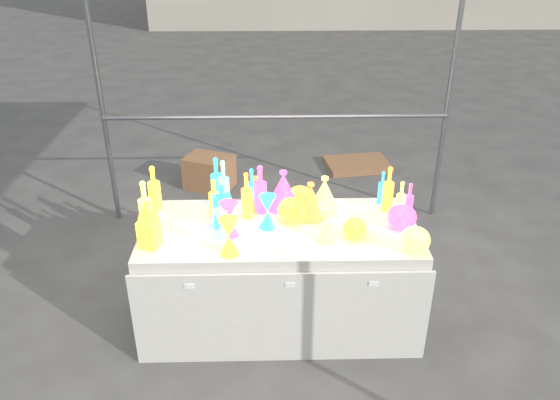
{
  "coord_description": "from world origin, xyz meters",
  "views": [
    {
      "loc": [
        -0.08,
        -3.07,
        2.55
      ],
      "look_at": [
        0.0,
        0.0,
        0.95
      ],
      "focal_mm": 35.0,
      "sensor_mm": 36.0,
      "label": 1
    }
  ],
  "objects_px": {
    "cardboard_box_closed": "(209,172)",
    "bottle_0": "(154,188)",
    "lampshade_0": "(257,192)",
    "display_table": "(280,275)",
    "globe_0": "(355,230)",
    "hourglass_0": "(229,237)",
    "decanter_0": "(148,227)"
  },
  "relations": [
    {
      "from": "bottle_0",
      "to": "globe_0",
      "type": "bearing_deg",
      "value": -17.47
    },
    {
      "from": "lampshade_0",
      "to": "display_table",
      "type": "bearing_deg",
      "value": -52.05
    },
    {
      "from": "cardboard_box_closed",
      "to": "decanter_0",
      "type": "height_order",
      "value": "decanter_0"
    },
    {
      "from": "hourglass_0",
      "to": "globe_0",
      "type": "xyz_separation_m",
      "value": [
        0.78,
        0.16,
        -0.06
      ]
    },
    {
      "from": "bottle_0",
      "to": "globe_0",
      "type": "distance_m",
      "value": 1.38
    },
    {
      "from": "hourglass_0",
      "to": "bottle_0",
      "type": "bearing_deg",
      "value": 133.05
    },
    {
      "from": "bottle_0",
      "to": "globe_0",
      "type": "xyz_separation_m",
      "value": [
        1.32,
        -0.41,
        -0.1
      ]
    },
    {
      "from": "display_table",
      "to": "lampshade_0",
      "type": "bearing_deg",
      "value": 118.07
    },
    {
      "from": "globe_0",
      "to": "bottle_0",
      "type": "bearing_deg",
      "value": 162.53
    },
    {
      "from": "hourglass_0",
      "to": "lampshade_0",
      "type": "bearing_deg",
      "value": 75.05
    },
    {
      "from": "cardboard_box_closed",
      "to": "hourglass_0",
      "type": "distance_m",
      "value": 2.58
    },
    {
      "from": "cardboard_box_closed",
      "to": "lampshade_0",
      "type": "height_order",
      "value": "lampshade_0"
    },
    {
      "from": "globe_0",
      "to": "lampshade_0",
      "type": "relative_size",
      "value": 0.65
    },
    {
      "from": "cardboard_box_closed",
      "to": "bottle_0",
      "type": "distance_m",
      "value": 2.02
    },
    {
      "from": "lampshade_0",
      "to": "cardboard_box_closed",
      "type": "bearing_deg",
      "value": 115.89
    },
    {
      "from": "display_table",
      "to": "hourglass_0",
      "type": "height_order",
      "value": "hourglass_0"
    },
    {
      "from": "display_table",
      "to": "decanter_0",
      "type": "xyz_separation_m",
      "value": [
        -0.8,
        -0.2,
        0.51
      ]
    },
    {
      "from": "bottle_0",
      "to": "hourglass_0",
      "type": "distance_m",
      "value": 0.79
    },
    {
      "from": "cardboard_box_closed",
      "to": "lampshade_0",
      "type": "relative_size",
      "value": 2.01
    },
    {
      "from": "bottle_0",
      "to": "lampshade_0",
      "type": "height_order",
      "value": "bottle_0"
    },
    {
      "from": "globe_0",
      "to": "lampshade_0",
      "type": "xyz_separation_m",
      "value": [
        -0.62,
        0.42,
        0.06
      ]
    },
    {
      "from": "decanter_0",
      "to": "lampshade_0",
      "type": "relative_size",
      "value": 1.16
    },
    {
      "from": "cardboard_box_closed",
      "to": "decanter_0",
      "type": "relative_size",
      "value": 1.74
    },
    {
      "from": "display_table",
      "to": "globe_0",
      "type": "xyz_separation_m",
      "value": [
        0.47,
        -0.14,
        0.44
      ]
    },
    {
      "from": "bottle_0",
      "to": "decanter_0",
      "type": "xyz_separation_m",
      "value": [
        0.05,
        -0.48,
        -0.03
      ]
    },
    {
      "from": "cardboard_box_closed",
      "to": "bottle_0",
      "type": "bearing_deg",
      "value": -73.02
    },
    {
      "from": "decanter_0",
      "to": "cardboard_box_closed",
      "type": "bearing_deg",
      "value": 102.4
    },
    {
      "from": "bottle_0",
      "to": "globe_0",
      "type": "relative_size",
      "value": 2.14
    },
    {
      "from": "bottle_0",
      "to": "hourglass_0",
      "type": "bearing_deg",
      "value": -46.95
    },
    {
      "from": "cardboard_box_closed",
      "to": "globe_0",
      "type": "relative_size",
      "value": 3.09
    },
    {
      "from": "cardboard_box_closed",
      "to": "decanter_0",
      "type": "bearing_deg",
      "value": -70.84
    },
    {
      "from": "globe_0",
      "to": "cardboard_box_closed",
      "type": "bearing_deg",
      "value": 116.76
    }
  ]
}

